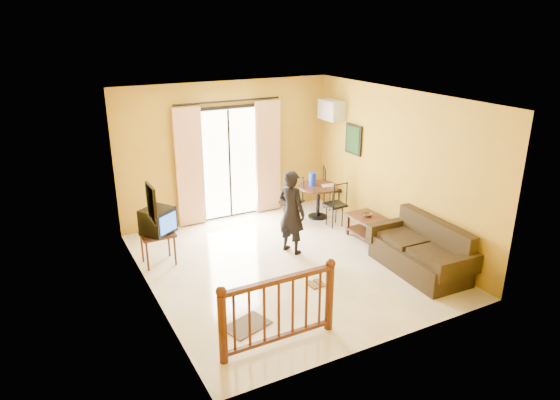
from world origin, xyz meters
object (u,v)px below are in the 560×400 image
coffee_table (372,226)px  standing_person (292,212)px  sofa (422,253)px  television (158,221)px  dining_table (318,193)px

coffee_table → standing_person: bearing=169.0°
coffee_table → sofa: bearing=-89.8°
coffee_table → sofa: (0.01, -1.32, 0.02)m
television → coffee_table: 3.86m
coffee_table → dining_table: bearing=99.8°
television → sofa: size_ratio=0.35×
television → coffee_table: (3.72, -0.94, -0.48)m
coffee_table → sofa: size_ratio=0.55×
sofa → television: bearing=151.2°
television → dining_table: (3.46, 0.54, -0.23)m
coffee_table → standing_person: (-1.54, 0.30, 0.46)m
television → sofa: (3.72, -2.25, -0.45)m
standing_person → dining_table: bearing=-69.7°
television → standing_person: standing_person is taller
dining_table → coffee_table: (0.26, -1.47, -0.25)m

